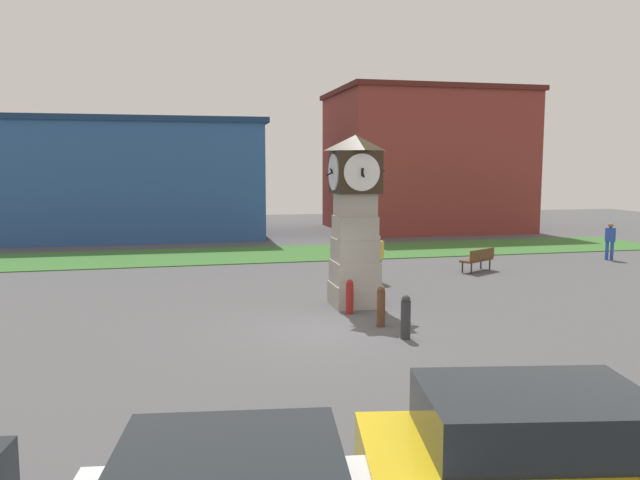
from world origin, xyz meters
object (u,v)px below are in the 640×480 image
car_by_building (553,454)px  bollard_far_row (406,317)px  bench (478,258)px  bollard_near_tower (350,297)px  clock_tower (355,221)px  bollard_mid_row (381,306)px  pedestrian_near_bench (610,239)px  pedestrian_crossing_lot (377,255)px

car_by_building → bollard_far_row: bearing=81.9°
car_by_building → bench: (7.20, 15.84, -0.26)m
bollard_far_row → car_by_building: car_by_building is taller
bollard_near_tower → bollard_far_row: size_ratio=0.92×
clock_tower → car_by_building: bearing=-94.5°
bollard_mid_row → pedestrian_near_bench: bearing=32.7°
bench → pedestrian_near_bench: (7.00, 1.50, 0.40)m
bollard_near_tower → pedestrian_near_bench: 15.47m
bollard_near_tower → pedestrian_crossing_lot: (2.22, 4.35, 0.48)m
bollard_near_tower → pedestrian_near_bench: (13.75, 7.08, 0.44)m
bollard_far_row → bench: bearing=53.5°
car_by_building → pedestrian_near_bench: pedestrian_near_bench is taller
bollard_far_row → clock_tower: bearing=93.0°
bench → bollard_mid_row: bearing=-131.9°
bollard_far_row → bench: bollard_far_row is taller
car_by_building → pedestrian_near_bench: (14.21, 17.34, 0.14)m
clock_tower → bollard_near_tower: bearing=-113.2°
bollard_mid_row → car_by_building: car_by_building is taller
bollard_far_row → car_by_building: size_ratio=0.22×
pedestrian_near_bench → clock_tower: bearing=-155.5°
bollard_near_tower → bollard_mid_row: 1.54m
bollard_mid_row → clock_tower: bearing=89.6°
clock_tower → pedestrian_near_bench: size_ratio=3.05×
bollard_mid_row → bench: size_ratio=0.63×
clock_tower → bollard_mid_row: 3.18m
clock_tower → bollard_far_row: (0.19, -3.69, -1.97)m
car_by_building → bench: car_by_building is taller
bollard_mid_row → car_by_building: 8.82m
bollard_mid_row → pedestrian_crossing_lot: pedestrian_crossing_lot is taller
bollard_mid_row → pedestrian_near_bench: 15.86m
clock_tower → bollard_far_row: clock_tower is taller
clock_tower → bollard_mid_row: bearing=-90.4°
pedestrian_crossing_lot → bench: bearing=15.2°
car_by_building → pedestrian_crossing_lot: size_ratio=2.87×
bollard_far_row → pedestrian_crossing_lot: bearing=77.2°
bollard_mid_row → bollard_far_row: bearing=-80.0°
car_by_building → pedestrian_near_bench: size_ratio=2.99×
clock_tower → bollard_far_row: size_ratio=4.70×
bollard_mid_row → pedestrian_crossing_lot: (1.81, 5.84, 0.44)m
pedestrian_crossing_lot → car_by_building: bearing=-100.4°
bollard_near_tower → bench: bollard_near_tower is taller
clock_tower → bollard_far_row: 4.19m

